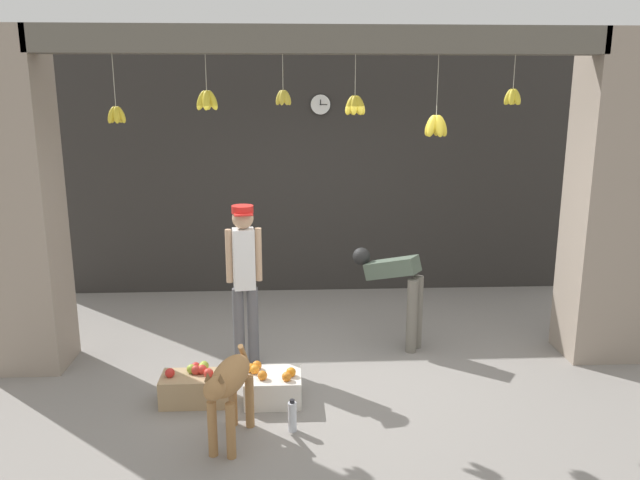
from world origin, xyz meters
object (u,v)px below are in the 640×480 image
dog (229,384)px  worker_stooping (397,285)px  fruit_crate_oranges (273,386)px  wall_clock (320,104)px  shopkeeper (244,274)px  fruit_crate_apples (196,387)px  water_bottle (292,416)px

dog → worker_stooping: worker_stooping is taller
fruit_crate_oranges → wall_clock: bearing=79.5°
shopkeeper → wall_clock: bearing=-118.8°
shopkeeper → fruit_crate_apples: bearing=54.4°
worker_stooping → wall_clock: wall_clock is taller
fruit_crate_apples → wall_clock: 4.05m
worker_stooping → fruit_crate_oranges: (-1.27, -1.15, -0.54)m
dog → worker_stooping: 2.41m
wall_clock → fruit_crate_apples: bearing=-111.9°
water_bottle → wall_clock: 4.31m
worker_stooping → water_bottle: bearing=-179.5°
water_bottle → shopkeeper: bearing=109.0°
worker_stooping → wall_clock: bearing=53.8°
fruit_crate_oranges → fruit_crate_apples: bearing=179.1°
dog → fruit_crate_oranges: dog is taller
worker_stooping → fruit_crate_oranges: worker_stooping is taller
shopkeeper → fruit_crate_apples: shopkeeper is taller
shopkeeper → water_bottle: shopkeeper is taller
fruit_crate_apples → water_bottle: fruit_crate_apples is taller
worker_stooping → fruit_crate_apples: 2.31m
dog → fruit_crate_apples: dog is taller
fruit_crate_oranges → fruit_crate_apples: fruit_crate_apples is taller
fruit_crate_apples → wall_clock: (1.23, 3.07, 2.33)m
dog → water_bottle: 0.61m
dog → shopkeeper: 1.50m
fruit_crate_oranges → water_bottle: bearing=-71.9°
water_bottle → wall_clock: size_ratio=1.03×
shopkeeper → fruit_crate_oranges: bearing=101.0°
fruit_crate_apples → water_bottle: (0.83, -0.52, -0.01)m
fruit_crate_oranges → water_bottle: size_ratio=1.80×
shopkeeper → worker_stooping: 1.61m
water_bottle → wall_clock: bearing=83.6°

